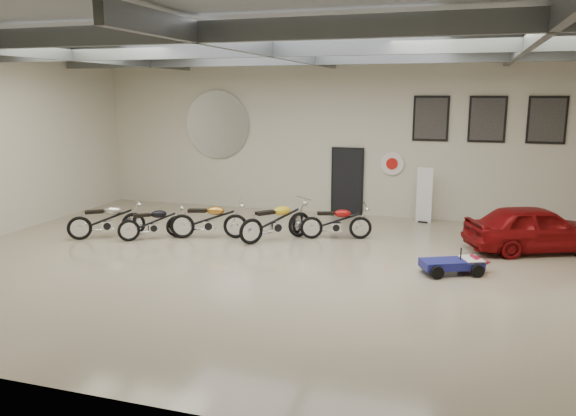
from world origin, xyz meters
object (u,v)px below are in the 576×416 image
(go_kart, at_px, (458,260))
(banner_stand, at_px, (425,194))
(motorcycle_black, at_px, (153,222))
(vintage_car, at_px, (536,228))
(motorcycle_yellow, at_px, (276,220))
(motorcycle_gold, at_px, (209,219))
(motorcycle_silver, at_px, (106,219))
(motorcycle_red, at_px, (336,221))

(go_kart, bearing_deg, banner_stand, 77.14)
(motorcycle_black, height_order, vintage_car, vintage_car)
(motorcycle_black, xyz_separation_m, motorcycle_yellow, (3.18, 0.85, 0.08))
(banner_stand, distance_m, motorcycle_gold, 6.53)
(motorcycle_gold, distance_m, motorcycle_yellow, 1.82)
(motorcycle_silver, height_order, motorcycle_gold, motorcycle_gold)
(motorcycle_gold, xyz_separation_m, go_kart, (6.44, -1.13, -0.24))
(motorcycle_silver, bearing_deg, motorcycle_black, -25.59)
(motorcycle_yellow, height_order, motorcycle_red, motorcycle_yellow)
(motorcycle_gold, xyz_separation_m, motorcycle_red, (3.27, 0.97, -0.04))
(go_kart, bearing_deg, motorcycle_silver, 152.44)
(banner_stand, xyz_separation_m, motorcycle_gold, (-5.37, -3.70, -0.34))
(motorcycle_yellow, distance_m, go_kart, 4.88)
(motorcycle_black, relative_size, motorcycle_red, 0.97)
(motorcycle_black, xyz_separation_m, motorcycle_red, (4.67, 1.50, 0.02))
(motorcycle_red, bearing_deg, motorcycle_yellow, -173.35)
(motorcycle_silver, bearing_deg, motorcycle_red, -20.59)
(motorcycle_gold, height_order, vintage_car, vintage_car)
(motorcycle_yellow, height_order, go_kart, motorcycle_yellow)
(vintage_car, bearing_deg, motorcycle_red, 70.10)
(banner_stand, xyz_separation_m, motorcycle_silver, (-8.03, -4.48, -0.35))
(motorcycle_silver, xyz_separation_m, motorcycle_black, (1.26, 0.26, -0.05))
(motorcycle_silver, relative_size, motorcycle_black, 1.10)
(banner_stand, height_order, motorcycle_gold, banner_stand)
(banner_stand, bearing_deg, vintage_car, -31.23)
(motorcycle_silver, height_order, motorcycle_red, motorcycle_silver)
(motorcycle_silver, height_order, motorcycle_black, motorcycle_silver)
(banner_stand, bearing_deg, motorcycle_silver, -141.75)
(motorcycle_silver, distance_m, motorcycle_gold, 2.77)
(motorcycle_yellow, xyz_separation_m, go_kart, (4.65, -1.46, -0.26))
(motorcycle_silver, relative_size, motorcycle_yellow, 0.94)
(motorcycle_silver, xyz_separation_m, motorcycle_yellow, (4.45, 1.10, 0.03))
(vintage_car, bearing_deg, motorcycle_gold, 75.41)
(motorcycle_yellow, bearing_deg, motorcycle_black, 145.54)
(motorcycle_black, height_order, motorcycle_gold, motorcycle_gold)
(motorcycle_yellow, bearing_deg, banner_stand, -6.09)
(motorcycle_gold, height_order, motorcycle_red, motorcycle_gold)
(motorcycle_red, distance_m, vintage_car, 4.97)
(go_kart, bearing_deg, motorcycle_red, 121.10)
(motorcycle_red, xyz_separation_m, go_kart, (3.17, -2.10, -0.20))
(motorcycle_silver, xyz_separation_m, go_kart, (9.10, -0.35, -0.23))
(banner_stand, height_order, motorcycle_red, banner_stand)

